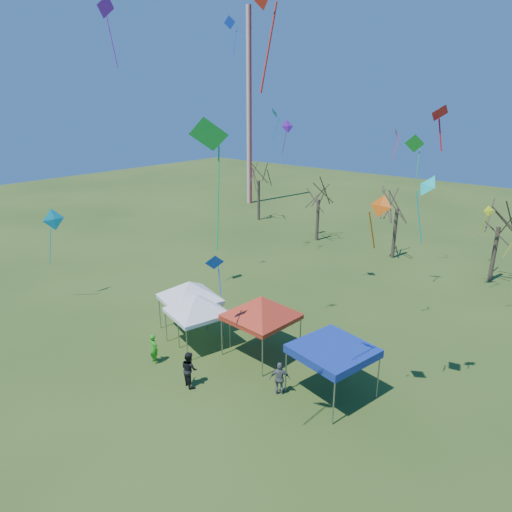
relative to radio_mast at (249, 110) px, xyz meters
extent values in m
plane|color=#2E4A18|center=(28.00, -34.00, -12.50)|extent=(140.00, 140.00, 0.00)
cylinder|color=silver|center=(0.00, 0.00, 0.00)|extent=(0.70, 0.70, 25.00)
cylinder|color=#3D2D21|center=(7.15, -6.62, -10.11)|extent=(0.32, 0.32, 4.78)
cylinder|color=#3D2D21|center=(17.23, -9.35, -10.36)|extent=(0.32, 0.32, 4.28)
cylinder|color=#3D2D21|center=(25.63, -9.62, -10.18)|extent=(0.32, 0.32, 4.64)
cylinder|color=#3D2D21|center=(34.03, -9.96, -10.26)|extent=(0.32, 0.32, 4.49)
cylinder|color=gray|center=(20.15, -32.13, -11.46)|extent=(0.06, 0.06, 2.09)
cylinder|color=gray|center=(21.03, -29.34, -11.46)|extent=(0.06, 0.06, 2.09)
cylinder|color=gray|center=(22.94, -33.01, -11.46)|extent=(0.06, 0.06, 2.09)
cylinder|color=gray|center=(23.82, -30.22, -11.46)|extent=(0.06, 0.06, 2.09)
cube|color=white|center=(21.98, -31.18, -10.29)|extent=(3.93, 3.93, 0.25)
pyramid|color=white|center=(21.98, -31.18, -9.12)|extent=(4.22, 4.22, 1.04)
cylinder|color=gray|center=(21.78, -32.97, -11.52)|extent=(0.06, 0.06, 1.96)
cylinder|color=gray|center=(22.51, -30.32, -11.52)|extent=(0.06, 0.06, 1.96)
cylinder|color=gray|center=(24.44, -33.70, -11.52)|extent=(0.06, 0.06, 1.96)
cylinder|color=gray|center=(25.16, -31.05, -11.52)|extent=(0.06, 0.06, 1.96)
cube|color=white|center=(23.47, -32.01, -10.42)|extent=(3.62, 3.62, 0.24)
pyramid|color=white|center=(23.47, -32.01, -9.32)|extent=(4.02, 4.02, 0.98)
cylinder|color=gray|center=(25.39, -31.93, -11.38)|extent=(0.07, 0.07, 2.23)
cylinder|color=gray|center=(25.61, -28.81, -11.38)|extent=(0.07, 0.07, 2.23)
cylinder|color=gray|center=(28.51, -32.15, -11.38)|extent=(0.07, 0.07, 2.23)
cylinder|color=gray|center=(28.73, -29.03, -11.38)|extent=(0.07, 0.07, 2.23)
cube|color=#B22511|center=(27.06, -30.48, -10.13)|extent=(3.58, 3.58, 0.27)
pyramid|color=#B22511|center=(27.06, -30.48, -8.88)|extent=(4.73, 4.73, 1.12)
cylinder|color=gray|center=(30.21, -32.41, -11.38)|extent=(0.07, 0.07, 2.23)
cylinder|color=gray|center=(30.84, -29.35, -11.38)|extent=(0.07, 0.07, 2.23)
cylinder|color=gray|center=(33.27, -33.04, -11.38)|extent=(0.07, 0.07, 2.23)
cylinder|color=gray|center=(33.90, -29.98, -11.38)|extent=(0.07, 0.07, 2.23)
cube|color=navy|center=(32.05, -31.19, -10.13)|extent=(3.96, 3.96, 0.27)
cube|color=navy|center=(32.05, -31.19, -9.93)|extent=(3.96, 3.96, 0.13)
imported|color=green|center=(23.06, -34.89, -11.65)|extent=(0.67, 0.48, 1.71)
imported|color=black|center=(26.16, -35.10, -11.56)|extent=(1.07, 0.94, 1.87)
imported|color=slate|center=(30.09, -32.75, -11.63)|extent=(1.05, 0.97, 1.73)
cone|color=#FB3783|center=(31.06, -23.95, -0.40)|extent=(0.56, 0.69, 0.64)
cube|color=#FB3783|center=(31.12, -24.06, -1.17)|extent=(0.27, 0.19, 1.23)
cone|color=#F1FF1A|center=(33.56, -11.84, -6.50)|extent=(0.77, 0.76, 0.83)
cube|color=#F1FF1A|center=(33.36, -12.03, -7.53)|extent=(0.45, 0.45, 1.65)
cone|color=blue|center=(15.22, -19.87, 6.85)|extent=(1.02, 0.53, 0.98)
cube|color=blue|center=(15.60, -19.76, 5.53)|extent=(0.26, 0.81, 2.16)
cone|color=#DF530B|center=(33.87, -31.39, -2.73)|extent=(1.01, 0.58, 0.90)
cube|color=#DF530B|center=(33.58, -31.35, -3.80)|extent=(0.12, 0.63, 1.68)
cone|color=blue|center=(15.63, -14.63, 0.21)|extent=(1.24, 1.11, 0.95)
cube|color=blue|center=(15.93, -14.83, -1.03)|extent=(0.46, 0.67, 1.96)
cube|color=red|center=(32.34, -36.67, 2.69)|extent=(0.11, 0.67, 2.52)
cone|color=red|center=(35.33, -30.21, 0.81)|extent=(0.86, 0.96, 0.65)
cube|color=red|center=(35.40, -30.06, 0.01)|extent=(0.35, 0.21, 1.22)
cone|color=purple|center=(15.09, -11.95, -1.07)|extent=(0.95, 1.36, 1.25)
cube|color=purple|center=(14.96, -12.24, -2.52)|extent=(0.64, 0.32, 2.26)
cone|color=#0DB6D1|center=(11.32, -33.75, -6.50)|extent=(0.46, 1.53, 1.51)
cube|color=#0DB6D1|center=(11.29, -34.27, -8.32)|extent=(1.09, 0.09, 2.91)
cone|color=purple|center=(16.17, -31.32, 6.30)|extent=(0.80, 1.38, 1.24)
cube|color=purple|center=(16.13, -31.05, 4.52)|extent=(0.59, 0.13, 2.91)
cone|color=#179526|center=(29.44, -17.08, -1.51)|extent=(1.35, 0.80, 1.27)
cube|color=#179526|center=(29.79, -16.97, -2.78)|extent=(0.28, 0.74, 1.91)
cube|color=yellow|center=(36.15, -16.34, -7.57)|extent=(0.72, 0.07, 1.82)
cone|color=#0ED3BB|center=(35.02, -29.72, -2.00)|extent=(1.16, 1.07, 0.85)
cube|color=#0ED3BB|center=(34.80, -29.56, -3.40)|extent=(0.37, 0.50, 2.31)
cone|color=blue|center=(26.26, -33.20, -6.33)|extent=(0.96, 1.08, 0.90)
cube|color=blue|center=(26.40, -33.00, -7.33)|extent=(0.44, 0.32, 1.52)
cone|color=green|center=(31.20, -38.11, 0.28)|extent=(1.54, 1.32, 1.13)
cube|color=green|center=(31.41, -38.01, -1.70)|extent=(0.25, 0.48, 3.32)
camera|label=1|loc=(41.46, -48.16, 1.23)|focal=32.00mm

